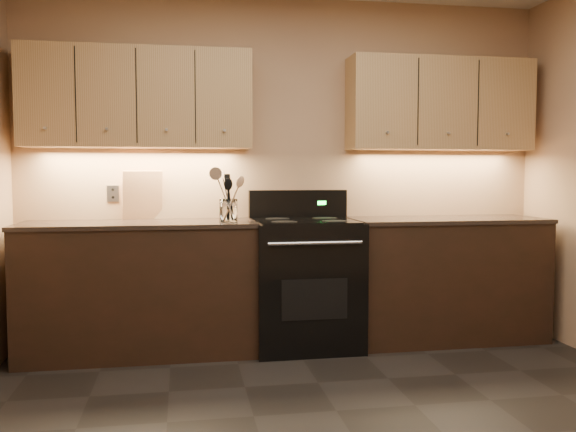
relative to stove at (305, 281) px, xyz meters
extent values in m
cube|color=tan|center=(-0.08, 0.32, 0.82)|extent=(4.00, 0.04, 2.60)
cube|color=black|center=(-1.18, 0.02, -0.03)|extent=(1.60, 0.60, 0.90)
cube|color=#392C24|center=(-1.18, 0.02, 0.44)|extent=(1.62, 0.62, 0.03)
cube|color=black|center=(1.10, 0.02, -0.03)|extent=(1.44, 0.60, 0.90)
cube|color=#392C24|center=(1.10, 0.02, 0.44)|extent=(1.46, 0.62, 0.03)
cube|color=black|center=(0.00, -0.01, -0.02)|extent=(0.76, 0.65, 0.92)
cube|color=black|center=(0.00, -0.01, 0.45)|extent=(0.70, 0.60, 0.01)
cube|color=black|center=(0.00, 0.28, 0.55)|extent=(0.76, 0.07, 0.22)
cube|color=#19FF33|center=(0.18, 0.24, 0.56)|extent=(0.06, 0.00, 0.03)
cylinder|color=silver|center=(0.00, -0.35, 0.32)|extent=(0.65, 0.02, 0.02)
cube|color=black|center=(0.00, -0.33, -0.07)|extent=(0.46, 0.00, 0.28)
cylinder|color=black|center=(-0.18, -0.16, 0.45)|extent=(0.18, 0.18, 0.00)
cylinder|color=black|center=(0.18, -0.16, 0.45)|extent=(0.18, 0.18, 0.00)
cylinder|color=black|center=(-0.18, 0.14, 0.45)|extent=(0.18, 0.18, 0.00)
cylinder|color=black|center=(0.18, 0.14, 0.45)|extent=(0.18, 0.18, 0.00)
cube|color=tan|center=(-1.18, 0.17, 1.32)|extent=(1.60, 0.30, 0.70)
cube|color=tan|center=(1.10, 0.17, 1.32)|extent=(1.44, 0.30, 0.70)
cube|color=#B2B5BA|center=(-1.38, 0.31, 0.64)|extent=(0.08, 0.01, 0.12)
cylinder|color=white|center=(-0.56, -0.05, 0.53)|extent=(0.15, 0.15, 0.16)
cylinder|color=white|center=(-0.56, -0.05, 0.46)|extent=(0.12, 0.12, 0.02)
cube|color=#DEA977|center=(-1.17, 0.27, 0.63)|extent=(0.30, 0.15, 0.36)
camera|label=1|loc=(-0.88, -4.32, 0.79)|focal=38.00mm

